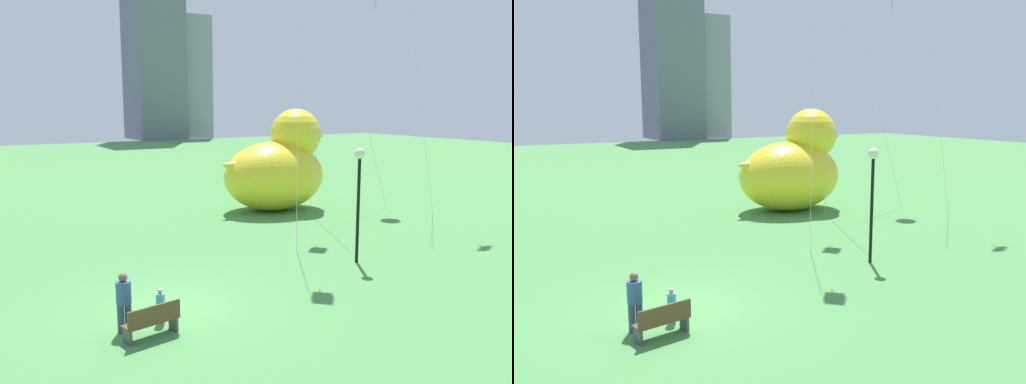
% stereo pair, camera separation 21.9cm
% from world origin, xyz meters
% --- Properties ---
extents(ground_plane, '(140.00, 140.00, 0.00)m').
position_xyz_m(ground_plane, '(0.00, 0.00, 0.00)').
color(ground_plane, '#4B8D47').
extents(park_bench, '(1.54, 0.70, 0.90)m').
position_xyz_m(park_bench, '(-1.13, -1.62, 0.47)').
color(park_bench, brown).
rests_on(park_bench, ground).
extents(person_adult, '(0.39, 0.39, 1.61)m').
position_xyz_m(person_adult, '(-1.64, -0.91, 0.89)').
color(person_adult, '#38476B').
rests_on(person_adult, ground).
extents(person_child, '(0.24, 0.24, 0.99)m').
position_xyz_m(person_child, '(-0.63, -0.85, 0.54)').
color(person_child, silver).
rests_on(person_child, ground).
extents(giant_inflatable_duck, '(6.82, 4.38, 5.66)m').
position_xyz_m(giant_inflatable_duck, '(10.62, 10.89, 2.41)').
color(giant_inflatable_duck, yellow).
rests_on(giant_inflatable_duck, ground).
extents(lamppost, '(0.40, 0.40, 4.32)m').
position_xyz_m(lamppost, '(7.73, 0.82, 3.11)').
color(lamppost, black).
rests_on(lamppost, ground).
extents(city_skyline, '(67.89, 20.63, 37.53)m').
position_xyz_m(city_skyline, '(4.99, 70.87, 16.33)').
color(city_skyline, gray).
rests_on(city_skyline, ground).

